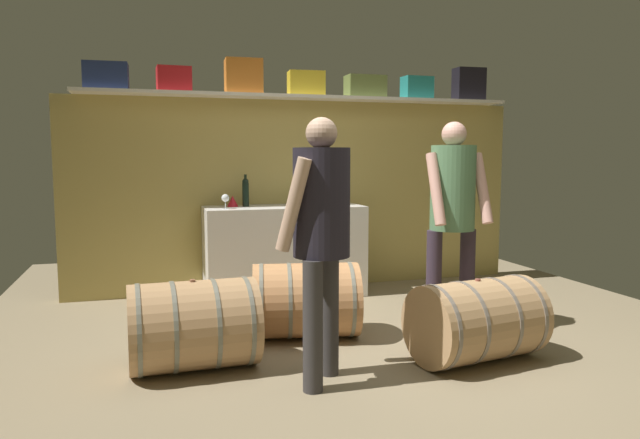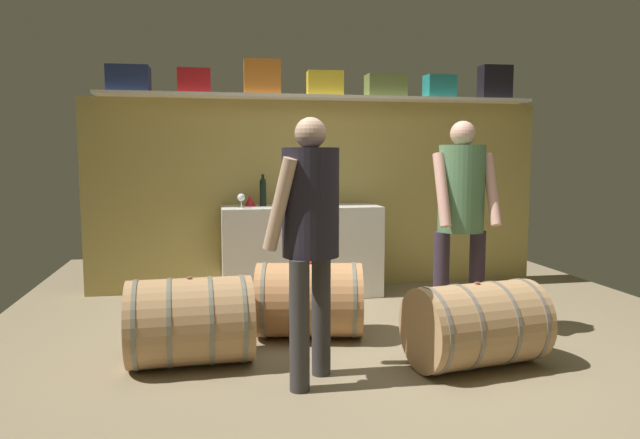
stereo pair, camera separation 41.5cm
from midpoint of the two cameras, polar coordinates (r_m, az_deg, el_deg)
ground_plane at (r=4.68m, az=6.80°, el=-11.23°), size 5.98×7.89×0.02m
back_wall_panel at (r=6.17m, az=1.96°, el=2.40°), size 4.78×0.10×1.96m
high_shelf_board at (r=6.04m, az=2.32°, el=11.76°), size 4.39×0.40×0.03m
toolcase_navy at (r=5.92m, az=-16.20°, el=12.99°), size 0.40×0.27×0.25m
toolcase_red at (r=5.90m, az=-10.20°, el=13.10°), size 0.32×0.27×0.23m
toolcase_orange at (r=5.95m, az=-3.63°, el=13.62°), size 0.37×0.27×0.34m
toolcase_yellow at (r=6.06m, az=2.49°, el=13.06°), size 0.37×0.24×0.25m
toolcase_olive at (r=6.24m, az=8.35°, el=12.73°), size 0.41×0.22×0.23m
toolcase_teal at (r=6.45m, az=13.43°, el=12.46°), size 0.32×0.20×0.24m
toolcase_black at (r=6.74m, az=18.41°, el=12.53°), size 0.33×0.21×0.35m
work_cabinet at (r=5.84m, az=0.16°, el=-3.06°), size 1.56×0.58×0.89m
wine_bottle_dark at (r=5.80m, az=-3.55°, el=2.77°), size 0.07×0.07×0.31m
wine_glass at (r=5.57m, az=-5.57°, el=2.08°), size 0.07×0.07×0.14m
red_funnel at (r=5.81m, az=-4.80°, el=1.85°), size 0.11×0.11×0.11m
wine_barrel_near at (r=4.52m, az=1.58°, el=-7.85°), size 0.89×0.71×0.58m
wine_barrel_far at (r=4.10m, az=17.83°, el=-9.78°), size 0.93×0.68×0.57m
wine_barrel_flank at (r=3.99m, az=-9.58°, el=-9.79°), size 0.83×0.61×0.59m
tasting_cup at (r=4.46m, az=1.89°, el=-3.93°), size 0.06×0.06×0.05m
winemaker_pouring at (r=4.67m, az=16.09°, el=1.40°), size 0.48×0.41×1.65m
visitor_tasting at (r=3.50m, az=2.37°, el=-0.30°), size 0.48×0.50×1.62m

